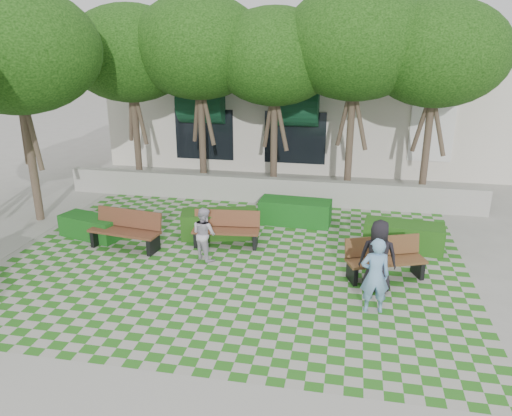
% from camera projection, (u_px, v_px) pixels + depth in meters
% --- Properties ---
extents(ground, '(90.00, 90.00, 0.00)m').
position_uv_depth(ground, '(225.00, 280.00, 12.32)').
color(ground, gray).
rests_on(ground, ground).
extents(lawn, '(12.00, 12.00, 0.00)m').
position_uv_depth(lawn, '(234.00, 262.00, 13.24)').
color(lawn, '#2B721E').
rests_on(lawn, ground).
extents(sidewalk_south, '(16.00, 2.00, 0.01)m').
position_uv_depth(sidewalk_south, '(151.00, 413.00, 7.96)').
color(sidewalk_south, '#9E9B93').
rests_on(sidewalk_south, ground).
extents(retaining_wall, '(15.00, 0.36, 0.90)m').
position_uv_depth(retaining_wall, '(267.00, 190.00, 17.92)').
color(retaining_wall, '#9E9B93').
rests_on(retaining_wall, ground).
extents(bench_east, '(2.04, 1.30, 1.02)m').
position_uv_depth(bench_east, '(385.00, 259.00, 12.28)').
color(bench_east, brown).
rests_on(bench_east, ground).
extents(bench_mid, '(1.94, 0.81, 0.99)m').
position_uv_depth(bench_mid, '(226.00, 229.00, 14.20)').
color(bench_mid, brown).
rests_on(bench_mid, ground).
extents(bench_west, '(2.12, 0.96, 1.07)m').
position_uv_depth(bench_west, '(126.00, 230.00, 14.03)').
color(bench_west, '#542D1C').
rests_on(bench_west, ground).
extents(hedge_east, '(2.24, 1.09, 0.76)m').
position_uv_depth(hedge_east, '(403.00, 236.00, 13.99)').
color(hedge_east, '#1C4A13').
rests_on(hedge_east, ground).
extents(hedge_midright, '(2.28, 1.02, 0.78)m').
position_uv_depth(hedge_midright, '(295.00, 212.00, 15.88)').
color(hedge_midright, '#144E19').
rests_on(hedge_midright, ground).
extents(hedge_midleft, '(2.38, 1.42, 0.78)m').
position_uv_depth(hedge_midleft, '(219.00, 224.00, 14.87)').
color(hedge_midleft, '#1C4612').
rests_on(hedge_midleft, ground).
extents(hedge_west, '(2.00, 1.22, 0.65)m').
position_uv_depth(hedge_west, '(91.00, 227.00, 14.81)').
color(hedge_west, '#144B16').
rests_on(hedge_west, ground).
extents(person_blue, '(0.68, 0.50, 1.72)m').
position_uv_depth(person_blue, '(375.00, 276.00, 10.64)').
color(person_blue, '#709FCC').
rests_on(person_blue, ground).
extents(person_dark, '(0.87, 0.57, 1.76)m').
position_uv_depth(person_dark, '(378.00, 257.00, 11.50)').
color(person_dark, black).
rests_on(person_dark, ground).
extents(person_white, '(0.89, 0.84, 1.45)m').
position_uv_depth(person_white, '(204.00, 234.00, 13.25)').
color(person_white, silver).
rests_on(person_white, ground).
extents(tree_row, '(17.70, 13.40, 7.41)m').
position_uv_depth(tree_row, '(212.00, 52.00, 16.47)').
color(tree_row, '#47382B').
rests_on(tree_row, ground).
extents(building, '(18.00, 8.92, 5.15)m').
position_uv_depth(building, '(314.00, 104.00, 24.38)').
color(building, beige).
rests_on(building, ground).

